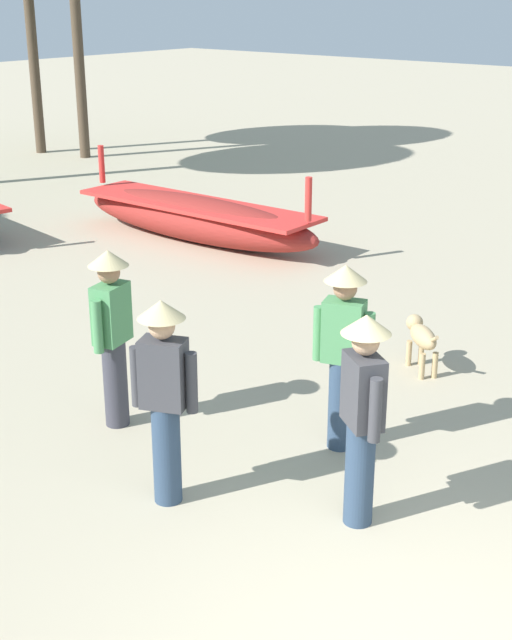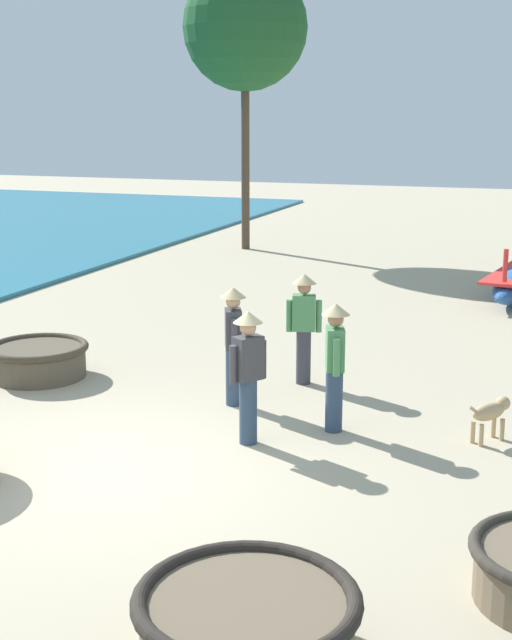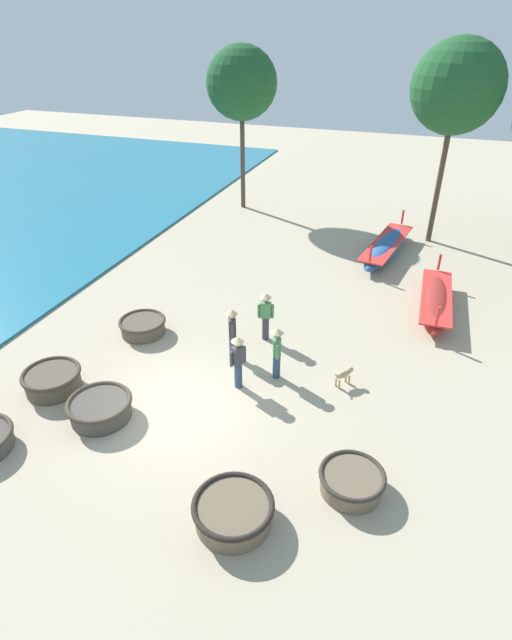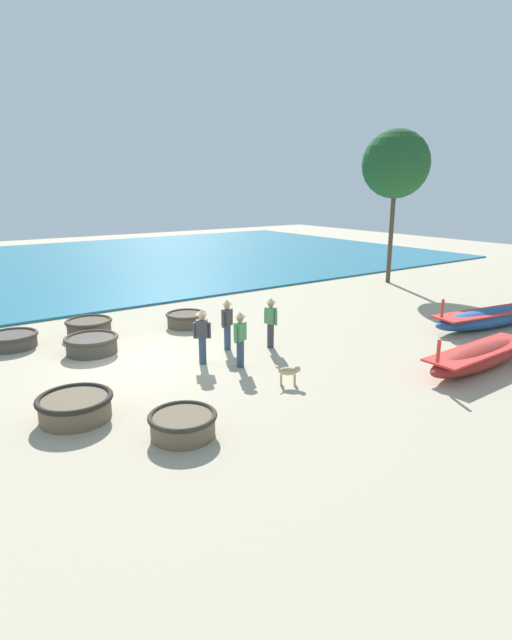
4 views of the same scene
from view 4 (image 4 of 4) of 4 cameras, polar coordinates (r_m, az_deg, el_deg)
The scene contains 16 objects.
ground_plane at distance 15.64m, azimuth -12.75°, elevation -4.62°, with size 80.00×80.00×0.00m, color tan.
sea at distance 36.00m, azimuth -19.78°, elevation 6.02°, with size 28.00×52.00×0.10m, color teal.
coracle_far_right at distance 18.68m, azimuth -18.53°, elevation -0.76°, with size 1.63×1.63×0.60m.
coracle_far_left at distance 12.27m, azimuth -19.97°, elevation -9.24°, with size 1.72×1.72×0.56m.
coracle_front_left at distance 19.14m, azimuth -7.97°, elevation 0.14°, with size 1.55×1.55×0.52m.
coracle_nearest at distance 18.35m, azimuth -26.15°, elevation -2.03°, with size 1.68×1.68×0.48m.
coracle_front_right at distance 16.76m, azimuth -18.27°, elevation -2.60°, with size 1.69×1.69×0.55m.
coracle_center at distance 10.95m, azimuth -8.36°, elevation -11.65°, with size 1.48×1.48×0.51m.
long_boat_green_hull at distance 20.68m, azimuth 25.05°, elevation 0.25°, with size 1.87×5.41×1.34m.
long_boat_white_hull at distance 15.95m, azimuth 24.20°, elevation -3.82°, with size 1.15×4.68×1.28m.
fisherman_standing_left at distance 14.51m, azimuth -1.82°, elevation -1.81°, with size 0.36×0.51×1.67m.
fisherman_with_hat at distance 16.28m, azimuth 1.69°, elevation 0.07°, with size 0.52×0.36×1.67m.
fisherman_standing_right at distance 16.07m, azimuth -3.32°, elevation -0.15°, with size 0.36×0.49×1.67m.
fisherman_crouching at distance 14.85m, azimuth -6.19°, elevation -1.50°, with size 0.37×0.45×1.67m.
dog at distance 13.41m, azimuth 3.85°, elevation -5.93°, with size 0.48×0.57×0.55m.
tree_leftmost at distance 28.24m, azimuth 15.69°, elevation 16.74°, with size 3.53×3.53×8.04m.
Camera 4 is at (13.70, -5.49, 5.17)m, focal length 28.00 mm.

